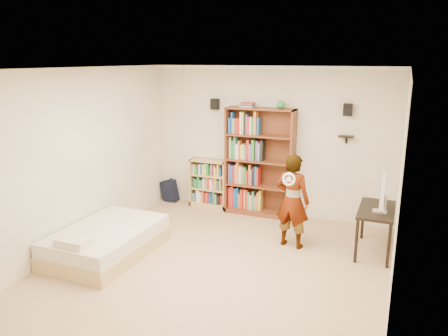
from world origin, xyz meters
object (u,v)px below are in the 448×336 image
at_px(computer_desk, 375,230).
at_px(daybed, 107,238).
at_px(tall_bookshelf, 260,162).
at_px(person, 292,201).
at_px(low_bookshelf, 209,183).

relative_size(computer_desk, daybed, 0.57).
bearing_deg(tall_bookshelf, daybed, -121.14).
bearing_deg(computer_desk, person, -167.95).
relative_size(low_bookshelf, computer_desk, 0.92).
bearing_deg(daybed, tall_bookshelf, 58.86).
distance_m(tall_bookshelf, person, 1.51).
height_order(tall_bookshelf, low_bookshelf, tall_bookshelf).
bearing_deg(low_bookshelf, tall_bookshelf, -2.37).
height_order(tall_bookshelf, person, tall_bookshelf).
height_order(daybed, person, person).
xyz_separation_m(tall_bookshelf, person, (0.91, -1.18, -0.26)).
distance_m(low_bookshelf, person, 2.31).
bearing_deg(low_bookshelf, computer_desk, -17.04).
distance_m(daybed, person, 2.82).
relative_size(tall_bookshelf, daybed, 1.12).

